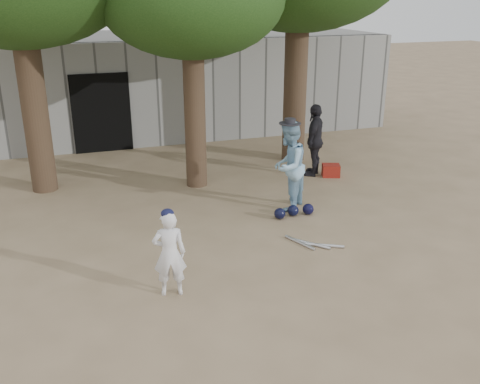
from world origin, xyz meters
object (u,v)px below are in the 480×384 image
object	(u,v)px
boy_player	(169,254)
spectator_dark	(315,140)
red_bag	(331,170)
spectator_blue	(288,166)

from	to	relation	value
boy_player	spectator_dark	size ratio (longest dim) A/B	0.76
spectator_dark	red_bag	bearing A→B (deg)	93.24
spectator_dark	red_bag	world-z (taller)	spectator_dark
spectator_dark	red_bag	distance (m)	0.86
red_bag	spectator_blue	bearing A→B (deg)	-139.55
spectator_blue	red_bag	distance (m)	2.55
boy_player	spectator_blue	xyz separation A→B (m)	(3.01, 2.58, 0.25)
boy_player	spectator_dark	bearing A→B (deg)	-126.74
spectator_dark	red_bag	size ratio (longest dim) A/B	4.22
boy_player	red_bag	world-z (taller)	boy_player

